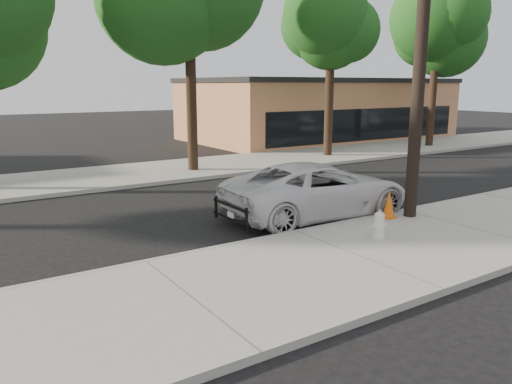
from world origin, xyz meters
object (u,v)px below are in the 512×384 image
Objects in this scene: fire_hydrant at (379,226)px; traffic_cone at (389,205)px; police_cruiser at (318,189)px; utility_pole at (421,49)px.

fire_hydrant is 2.07m from traffic_cone.
police_cruiser is 7.44× the size of traffic_cone.
police_cruiser is at bearing 133.89° from utility_pole.
police_cruiser is at bearing 95.56° from fire_hydrant.
police_cruiser is (-1.81, 1.88, -3.91)m from utility_pole.
utility_pole reaches higher than police_cruiser.
traffic_cone is (1.16, -1.68, -0.27)m from police_cruiser.
utility_pole is at bearing 39.15° from fire_hydrant.
fire_hydrant is (-2.33, -1.01, -4.23)m from utility_pole.
traffic_cone is at bearing 51.51° from fire_hydrant.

